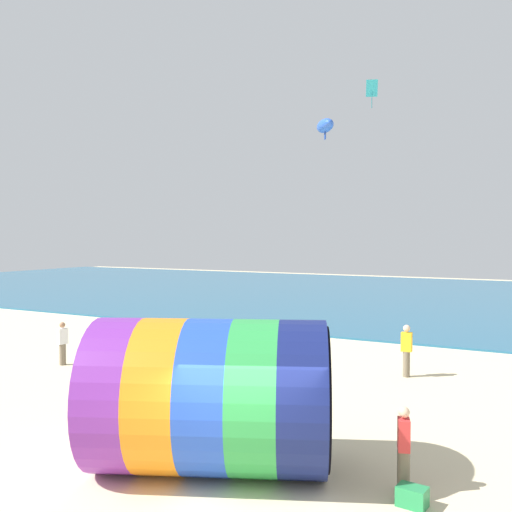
% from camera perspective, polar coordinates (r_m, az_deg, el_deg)
% --- Properties ---
extents(sea, '(120.00, 40.00, 0.10)m').
position_cam_1_polar(sea, '(45.95, 21.88, -4.13)').
color(sea, '#236084').
rests_on(sea, ground).
extents(giant_inflatable_tube, '(5.59, 4.77, 3.15)m').
position_cam_1_polar(giant_inflatable_tube, '(12.08, -4.48, -13.75)').
color(giant_inflatable_tube, purple).
rests_on(giant_inflatable_tube, ground).
extents(kite_handler, '(0.32, 0.41, 1.63)m').
position_cam_1_polar(kite_handler, '(11.72, 14.55, -18.14)').
color(kite_handler, '#726651').
rests_on(kite_handler, ground).
extents(kite_blue_parafoil, '(1.32, 1.52, 0.77)m').
position_cam_1_polar(kite_blue_parafoil, '(21.13, 6.93, 12.80)').
color(kite_blue_parafoil, blue).
extents(kite_cyan_diamond, '(0.55, 0.40, 1.22)m').
position_cam_1_polar(kite_cyan_diamond, '(26.49, 11.51, 16.07)').
color(kite_cyan_diamond, '#2DB2C6').
extents(bystander_near_water, '(0.31, 0.41, 1.62)m').
position_cam_1_polar(bystander_near_water, '(22.86, -18.78, -8.26)').
color(bystander_near_water, '#726651').
rests_on(bystander_near_water, ground).
extents(bystander_mid_beach, '(0.37, 0.24, 1.80)m').
position_cam_1_polar(bystander_mid_beach, '(20.53, 14.82, -9.07)').
color(bystander_mid_beach, '#726651').
rests_on(bystander_mid_beach, ground).
extents(cooler_box, '(0.56, 0.42, 0.36)m').
position_cam_1_polar(cooler_box, '(11.44, 15.35, -22.18)').
color(cooler_box, '#268C4C').
rests_on(cooler_box, ground).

